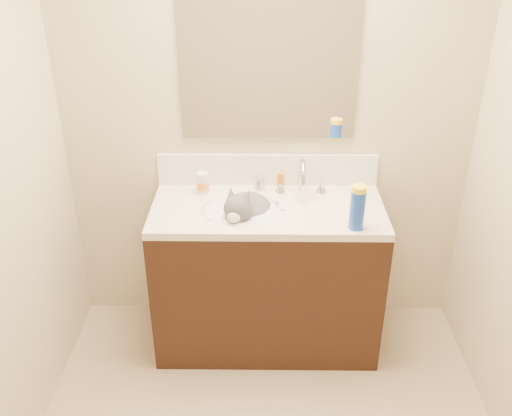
{
  "coord_description": "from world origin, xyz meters",
  "views": [
    {
      "loc": [
        -0.03,
        -1.61,
        2.24
      ],
      "look_at": [
        -0.06,
        0.92,
        0.88
      ],
      "focal_mm": 40.0,
      "sensor_mm": 36.0,
      "label": 1
    }
  ],
  "objects_px": {
    "cat": "(246,213)",
    "pill_bottle": "(203,183)",
    "spray_can": "(357,210)",
    "basin": "(244,221)",
    "amber_bottle": "(281,181)",
    "silver_jar": "(259,184)",
    "vanity_cabinet": "(267,279)",
    "faucet": "(302,180)"
  },
  "relations": [
    {
      "from": "cat",
      "to": "pill_bottle",
      "type": "bearing_deg",
      "value": 164.63
    },
    {
      "from": "spray_can",
      "to": "basin",
      "type": "bearing_deg",
      "value": 161.6
    },
    {
      "from": "amber_bottle",
      "to": "spray_can",
      "type": "bearing_deg",
      "value": -49.98
    },
    {
      "from": "silver_jar",
      "to": "pill_bottle",
      "type": "bearing_deg",
      "value": -171.15
    },
    {
      "from": "vanity_cabinet",
      "to": "spray_can",
      "type": "xyz_separation_m",
      "value": [
        0.42,
        -0.21,
        0.55
      ]
    },
    {
      "from": "amber_bottle",
      "to": "spray_can",
      "type": "height_order",
      "value": "spray_can"
    },
    {
      "from": "faucet",
      "to": "amber_bottle",
      "type": "bearing_deg",
      "value": 147.54
    },
    {
      "from": "silver_jar",
      "to": "amber_bottle",
      "type": "xyz_separation_m",
      "value": [
        0.12,
        0.0,
        0.02
      ]
    },
    {
      "from": "faucet",
      "to": "spray_can",
      "type": "bearing_deg",
      "value": -55.22
    },
    {
      "from": "pill_bottle",
      "to": "faucet",
      "type": "bearing_deg",
      "value": -2.08
    },
    {
      "from": "vanity_cabinet",
      "to": "basin",
      "type": "xyz_separation_m",
      "value": [
        -0.12,
        -0.03,
        0.38
      ]
    },
    {
      "from": "basin",
      "to": "faucet",
      "type": "xyz_separation_m",
      "value": [
        0.3,
        0.17,
        0.16
      ]
    },
    {
      "from": "amber_bottle",
      "to": "silver_jar",
      "type": "bearing_deg",
      "value": -178.79
    },
    {
      "from": "cat",
      "to": "spray_can",
      "type": "xyz_separation_m",
      "value": [
        0.53,
        -0.21,
        0.13
      ]
    },
    {
      "from": "faucet",
      "to": "spray_can",
      "type": "relative_size",
      "value": 1.43
    },
    {
      "from": "vanity_cabinet",
      "to": "basin",
      "type": "distance_m",
      "value": 0.4
    },
    {
      "from": "vanity_cabinet",
      "to": "spray_can",
      "type": "height_order",
      "value": "spray_can"
    },
    {
      "from": "cat",
      "to": "spray_can",
      "type": "height_order",
      "value": "spray_can"
    },
    {
      "from": "basin",
      "to": "spray_can",
      "type": "height_order",
      "value": "spray_can"
    },
    {
      "from": "faucet",
      "to": "silver_jar",
      "type": "bearing_deg",
      "value": 163.56
    },
    {
      "from": "pill_bottle",
      "to": "silver_jar",
      "type": "relative_size",
      "value": 1.82
    },
    {
      "from": "pill_bottle",
      "to": "silver_jar",
      "type": "distance_m",
      "value": 0.31
    },
    {
      "from": "cat",
      "to": "pill_bottle",
      "type": "height_order",
      "value": "cat"
    },
    {
      "from": "vanity_cabinet",
      "to": "silver_jar",
      "type": "relative_size",
      "value": 18.46
    },
    {
      "from": "vanity_cabinet",
      "to": "pill_bottle",
      "type": "relative_size",
      "value": 10.17
    },
    {
      "from": "faucet",
      "to": "silver_jar",
      "type": "relative_size",
      "value": 4.31
    },
    {
      "from": "cat",
      "to": "pill_bottle",
      "type": "distance_m",
      "value": 0.3
    },
    {
      "from": "vanity_cabinet",
      "to": "silver_jar",
      "type": "bearing_deg",
      "value": 102.41
    },
    {
      "from": "basin",
      "to": "amber_bottle",
      "type": "distance_m",
      "value": 0.33
    },
    {
      "from": "pill_bottle",
      "to": "amber_bottle",
      "type": "xyz_separation_m",
      "value": [
        0.42,
        0.05,
        -0.01
      ]
    },
    {
      "from": "vanity_cabinet",
      "to": "silver_jar",
      "type": "height_order",
      "value": "silver_jar"
    },
    {
      "from": "pill_bottle",
      "to": "amber_bottle",
      "type": "height_order",
      "value": "pill_bottle"
    },
    {
      "from": "vanity_cabinet",
      "to": "spray_can",
      "type": "distance_m",
      "value": 0.72
    },
    {
      "from": "silver_jar",
      "to": "spray_can",
      "type": "height_order",
      "value": "spray_can"
    },
    {
      "from": "basin",
      "to": "pill_bottle",
      "type": "bearing_deg",
      "value": 140.74
    },
    {
      "from": "amber_bottle",
      "to": "spray_can",
      "type": "xyz_separation_m",
      "value": [
        0.35,
        -0.42,
        0.05
      ]
    },
    {
      "from": "silver_jar",
      "to": "spray_can",
      "type": "bearing_deg",
      "value": -41.59
    },
    {
      "from": "vanity_cabinet",
      "to": "pill_bottle",
      "type": "xyz_separation_m",
      "value": [
        -0.35,
        0.16,
        0.51
      ]
    },
    {
      "from": "vanity_cabinet",
      "to": "amber_bottle",
      "type": "relative_size",
      "value": 12.15
    },
    {
      "from": "faucet",
      "to": "basin",
      "type": "bearing_deg",
      "value": -150.88
    },
    {
      "from": "faucet",
      "to": "cat",
      "type": "bearing_deg",
      "value": -154.04
    },
    {
      "from": "pill_bottle",
      "to": "silver_jar",
      "type": "bearing_deg",
      "value": 8.85
    }
  ]
}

